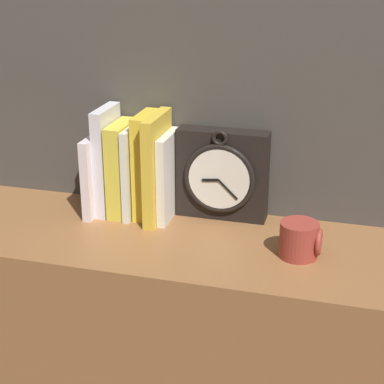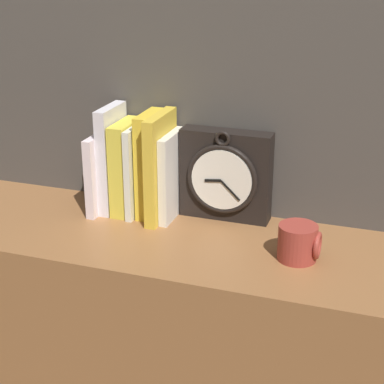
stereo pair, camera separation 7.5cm
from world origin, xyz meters
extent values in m
cube|color=#936038|center=(0.00, 0.00, 0.37)|extent=(1.40, 0.36, 0.73)
cube|color=black|center=(0.03, 0.15, 0.84)|extent=(0.21, 0.05, 0.21)
torus|color=black|center=(0.03, 0.11, 0.84)|extent=(0.17, 0.01, 0.17)
cylinder|color=white|center=(0.03, 0.11, 0.84)|extent=(0.14, 0.01, 0.14)
cube|color=black|center=(0.01, 0.11, 0.84)|extent=(0.04, 0.00, 0.01)
cube|color=black|center=(0.06, 0.11, 0.82)|extent=(0.05, 0.00, 0.05)
torus|color=black|center=(0.03, 0.11, 0.94)|extent=(0.04, 0.01, 0.04)
cube|color=white|center=(-0.26, 0.10, 0.83)|extent=(0.02, 0.15, 0.19)
cube|color=silver|center=(-0.24, 0.11, 0.86)|extent=(0.03, 0.12, 0.26)
cube|color=yellow|center=(-0.20, 0.11, 0.84)|extent=(0.04, 0.12, 0.22)
cube|color=white|center=(-0.17, 0.11, 0.84)|extent=(0.02, 0.13, 0.22)
cube|color=yellow|center=(-0.14, 0.11, 0.86)|extent=(0.04, 0.12, 0.25)
cube|color=gold|center=(-0.11, 0.10, 0.86)|extent=(0.03, 0.15, 0.25)
cube|color=silver|center=(-0.09, 0.11, 0.84)|extent=(0.02, 0.13, 0.21)
cylinder|color=#9E382D|center=(0.23, -0.01, 0.77)|extent=(0.08, 0.08, 0.08)
torus|color=#9E382D|center=(0.27, -0.01, 0.77)|extent=(0.01, 0.06, 0.06)
camera|label=1|loc=(0.34, -1.22, 1.36)|focal=60.00mm
camera|label=2|loc=(0.41, -1.20, 1.36)|focal=60.00mm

